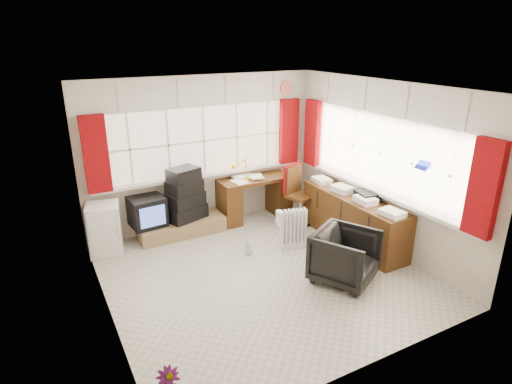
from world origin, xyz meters
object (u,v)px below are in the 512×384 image
desk_lamp (246,165)px  task_chair (296,192)px  office_chair (345,257)px  tv_bench (182,227)px  mini_fridge (105,229)px  radiator (293,232)px  crt_tv (147,212)px  credenza (353,218)px  desk (254,195)px

desk_lamp → task_chair: size_ratio=0.39×
office_chair → tv_bench: bearing=92.5°
tv_bench → mini_fridge: 1.23m
radiator → crt_tv: (-1.87, 1.31, 0.23)m
radiator → mini_fridge: size_ratio=0.80×
credenza → desk_lamp: bearing=126.8°
tv_bench → crt_tv: bearing=173.9°
desk_lamp → office_chair: (0.26, -2.33, -0.68)m
task_chair → mini_fridge: size_ratio=1.32×
task_chair → mini_fridge: bearing=173.3°
desk → radiator: bearing=-91.3°
credenza → mini_fridge: (-3.48, 1.45, -0.01)m
mini_fridge → task_chair: bearing=-6.7°
task_chair → tv_bench: 2.02m
desk → radiator: size_ratio=2.10×
radiator → tv_bench: (-1.35, 1.25, -0.13)m
mini_fridge → tv_bench: bearing=3.5°
radiator → credenza: bearing=-16.0°
desk → desk_lamp: bearing=-150.8°
office_chair → credenza: credenza is taller
credenza → crt_tv: (-2.80, 1.58, 0.09)m
desk → crt_tv: 1.90m
desk → radiator: (-0.03, -1.33, -0.17)m
desk_lamp → radiator: size_ratio=0.64×
desk → radiator: desk is taller
desk → tv_bench: desk is taller
radiator → tv_bench: bearing=137.1°
mini_fridge → office_chair: bearing=-41.2°
radiator → tv_bench: size_ratio=0.44×
office_chair → crt_tv: size_ratio=1.39×
desk → office_chair: size_ratio=1.69×
desk_lamp → radiator: 1.45m
desk → mini_fridge: desk is taller
credenza → tv_bench: credenza is taller
desk → credenza: size_ratio=0.65×
task_chair → mini_fridge: 3.16m
desk → mini_fridge: bearing=-176.6°
desk_lamp → tv_bench: bearing=178.2°
crt_tv → mini_fridge: size_ratio=0.72×
mini_fridge → crt_tv: bearing=10.8°
desk_lamp → credenza: bearing=-53.2°
tv_bench → task_chair: bearing=-12.9°
credenza → mini_fridge: credenza is taller
office_chair → tv_bench: office_chair is taller
credenza → crt_tv: 3.22m
tv_bench → mini_fridge: bearing=-176.5°
desk → credenza: (0.90, -1.60, -0.03)m
task_chair → office_chair: (-0.50, -1.93, -0.19)m
desk_lamp → tv_bench: desk_lamp is taller
office_chair → radiator: 1.12m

